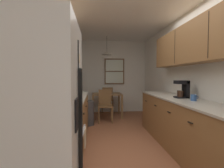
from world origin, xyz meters
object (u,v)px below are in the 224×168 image
(storage_canister, at_px, (63,95))
(coffee_maker, at_px, (183,89))
(microwave_over_range, at_px, (43,47))
(dining_table, at_px, (107,97))
(mug_by_coffeemaker, at_px, (194,98))
(stove_range, at_px, (54,145))
(trash_bin, at_px, (88,113))
(dining_chair_far, at_px, (107,99))
(refrigerator, at_px, (36,132))
(dining_chair_near, at_px, (105,104))

(storage_canister, bearing_deg, coffee_maker, 7.22)
(microwave_over_range, height_order, storage_canister, microwave_over_range)
(dining_table, height_order, mug_by_coffeemaker, mug_by_coffeemaker)
(stove_range, bearing_deg, coffee_maker, 22.86)
(microwave_over_range, bearing_deg, trash_bin, 80.58)
(dining_table, distance_m, dining_chair_far, 0.59)
(stove_range, relative_size, dining_table, 1.19)
(coffee_maker, height_order, mug_by_coffeemaker, coffee_maker)
(coffee_maker, bearing_deg, refrigerator, -142.28)
(dining_chair_near, distance_m, coffee_maker, 2.40)
(stove_range, distance_m, dining_chair_near, 2.91)
(dining_chair_far, xyz_separation_m, storage_canister, (-0.91, -3.36, 0.50))
(dining_table, relative_size, dining_chair_far, 1.03)
(dining_chair_far, height_order, coffee_maker, coffee_maker)
(microwave_over_range, bearing_deg, storage_canister, 79.86)
(stove_range, xyz_separation_m, coffee_maker, (2.05, 0.86, 0.59))
(storage_canister, bearing_deg, mug_by_coffeemaker, -3.09)
(stove_range, distance_m, storage_canister, 0.80)
(storage_canister, relative_size, coffee_maker, 0.65)
(refrigerator, height_order, microwave_over_range, microwave_over_range)
(microwave_over_range, bearing_deg, dining_table, 74.14)
(dining_table, height_order, trash_bin, dining_table)
(dining_chair_far, relative_size, coffee_maker, 2.88)
(microwave_over_range, height_order, coffee_maker, microwave_over_range)
(dining_table, distance_m, storage_canister, 2.94)
(microwave_over_range, distance_m, mug_by_coffeemaker, 2.30)
(mug_by_coffeemaker, bearing_deg, trash_bin, 131.47)
(dining_chair_near, relative_size, trash_bin, 1.41)
(dining_chair_near, distance_m, dining_chair_far, 1.16)
(dining_chair_near, distance_m, trash_bin, 0.61)
(trash_bin, distance_m, storage_canister, 2.00)
(dining_chair_near, bearing_deg, dining_table, 81.13)
(stove_range, xyz_separation_m, dining_table, (0.85, 3.39, 0.14))
(stove_range, height_order, mug_by_coffeemaker, stove_range)
(dining_table, relative_size, dining_chair_near, 1.03)
(coffee_maker, bearing_deg, dining_chair_far, 110.24)
(stove_range, bearing_deg, mug_by_coffeemaker, 13.65)
(stove_range, xyz_separation_m, mug_by_coffeemaker, (2.03, 0.49, 0.48))
(dining_chair_near, xyz_separation_m, trash_bin, (-0.46, -0.35, -0.18))
(dining_chair_near, bearing_deg, coffee_maker, -56.45)
(dining_chair_far, bearing_deg, microwave_over_range, -104.44)
(dining_chair_near, xyz_separation_m, dining_chair_far, (0.15, 1.15, 0.00))
(dining_table, distance_m, trash_bin, 1.12)
(dining_chair_near, relative_size, dining_chair_far, 1.00)
(refrigerator, xyz_separation_m, dining_table, (0.82, 4.09, -0.24))
(stove_range, bearing_deg, microwave_over_range, 179.97)
(refrigerator, xyz_separation_m, trash_bin, (0.27, 3.16, -0.53))
(refrigerator, bearing_deg, microwave_over_range, 101.22)
(mug_by_coffeemaker, bearing_deg, storage_canister, 176.91)
(stove_range, relative_size, storage_canister, 5.43)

